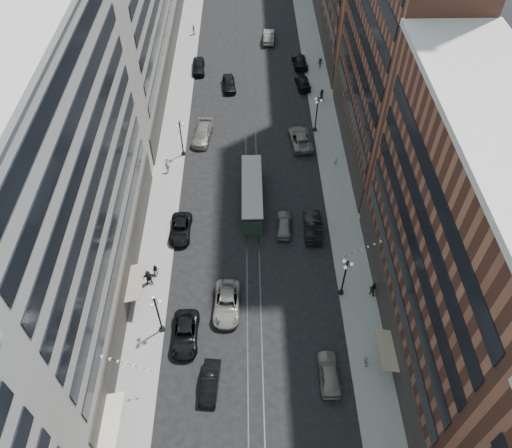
{
  "coord_description": "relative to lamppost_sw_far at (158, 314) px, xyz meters",
  "views": [
    {
      "loc": [
        -0.33,
        2.29,
        44.1
      ],
      "look_at": [
        0.34,
        37.64,
        5.0
      ],
      "focal_mm": 35.0,
      "sensor_mm": 36.0,
      "label": 1
    }
  ],
  "objects": [
    {
      "name": "lamppost_sw_far",
      "position": [
        0.0,
        0.0,
        0.0
      ],
      "size": [
        1.03,
        1.14,
        5.52
      ],
      "color": "black",
      "rests_on": "sidewalk_west"
    },
    {
      "name": "car_7",
      "position": [
        0.8,
        12.88,
        -2.38
      ],
      "size": [
        2.47,
        5.2,
        1.43
      ],
      "primitive_type": "imported",
      "rotation": [
        0.0,
        0.0,
        -0.02
      ],
      "color": "black",
      "rests_on": "ground"
    },
    {
      "name": "lamppost_sw_mid",
      "position": [
        0.0,
        27.0,
        0.0
      ],
      "size": [
        1.03,
        1.14,
        5.52
      ],
      "color": "black",
      "rests_on": "sidewalk_west"
    },
    {
      "name": "pedestrian_7",
      "position": [
        21.62,
        3.86,
        -2.02
      ],
      "size": [
        1.0,
        0.97,
        1.85
      ],
      "primitive_type": "imported",
      "rotation": [
        0.0,
        0.0,
        2.41
      ],
      "color": "black",
      "rests_on": "sidewalk_east"
    },
    {
      "name": "pedestrian_2",
      "position": [
        -1.33,
        6.84,
        -2.2
      ],
      "size": [
        0.8,
        0.55,
        1.5
      ],
      "primitive_type": "imported",
      "rotation": [
        0.0,
        0.0,
        0.22
      ],
      "color": "black",
      "rests_on": "sidewalk_west"
    },
    {
      "name": "car_12",
      "position": [
        17.6,
        49.79,
        -2.31
      ],
      "size": [
        2.59,
        5.54,
        1.57
      ],
      "primitive_type": "imported",
      "rotation": [
        0.0,
        0.0,
        3.22
      ],
      "color": "black",
      "rests_on": "ground"
    },
    {
      "name": "car_5",
      "position": [
        5.04,
        -5.9,
        -2.36
      ],
      "size": [
        1.94,
        4.59,
        1.47
      ],
      "primitive_type": "imported",
      "rotation": [
        0.0,
        0.0,
        -0.09
      ],
      "color": "black",
      "rests_on": "ground"
    },
    {
      "name": "pedestrian_6",
      "position": [
        -1.72,
        23.46,
        -2.18
      ],
      "size": [
        0.97,
        0.61,
        1.53
      ],
      "primitive_type": "imported",
      "rotation": [
        0.0,
        0.0,
        2.89
      ],
      "color": "beige",
      "rests_on": "sidewalk_west"
    },
    {
      "name": "lamppost_se_mid",
      "position": [
        18.4,
        32.0,
        0.0
      ],
      "size": [
        1.03,
        1.14,
        5.52
      ],
      "color": "black",
      "rests_on": "sidewalk_east"
    },
    {
      "name": "rail_east",
      "position": [
        9.9,
        42.0,
        -3.09
      ],
      "size": [
        0.12,
        180.0,
        0.02
      ],
      "primitive_type": "cube",
      "color": "#2D2D33",
      "rests_on": "ground"
    },
    {
      "name": "sidewalk_west",
      "position": [
        -1.8,
        42.0,
        -3.02
      ],
      "size": [
        4.0,
        180.0,
        0.15
      ],
      "primitive_type": "cube",
      "color": "gray",
      "rests_on": "ground"
    },
    {
      "name": "pedestrian_4",
      "position": [
        19.61,
        -4.16,
        -2.16
      ],
      "size": [
        0.54,
        0.97,
        1.58
      ],
      "primitive_type": "imported",
      "rotation": [
        0.0,
        0.0,
        1.71
      ],
      "color": "beige",
      "rests_on": "sidewalk_east"
    },
    {
      "name": "building_west_mid",
      "position": [
        -7.8,
        5.0,
        10.9
      ],
      "size": [
        8.0,
        36.0,
        28.0
      ],
      "primitive_type": "cube",
      "color": "#9A9789",
      "rests_on": "ground"
    },
    {
      "name": "pedestrian_5",
      "position": [
        -1.96,
        5.78,
        -2.0
      ],
      "size": [
        1.83,
        0.95,
        1.9
      ],
      "primitive_type": "imported",
      "rotation": [
        0.0,
        0.0,
        0.26
      ],
      "color": "black",
      "rests_on": "sidewalk_west"
    },
    {
      "name": "sidewalk_east",
      "position": [
        20.2,
        42.0,
        -3.02
      ],
      "size": [
        4.0,
        180.0,
        0.15
      ],
      "primitive_type": "cube",
      "color": "gray",
      "rests_on": "ground"
    },
    {
      "name": "car_9",
      "position": [
        0.8,
        48.49,
        -2.25
      ],
      "size": [
        2.24,
        5.07,
        1.7
      ],
      "primitive_type": "imported",
      "rotation": [
        0.0,
        0.0,
        0.05
      ],
      "color": "black",
      "rests_on": "ground"
    },
    {
      "name": "car_8",
      "position": [
        2.4,
        30.52,
        -2.26
      ],
      "size": [
        3.07,
        6.04,
        1.68
      ],
      "primitive_type": "imported",
      "rotation": [
        0.0,
        0.0,
        -0.13
      ],
      "color": "slate",
      "rests_on": "ground"
    },
    {
      "name": "car_13",
      "position": [
        5.93,
        43.29,
        -2.28
      ],
      "size": [
        2.38,
        4.98,
        1.64
      ],
      "primitive_type": "imported",
      "rotation": [
        0.0,
        0.0,
        0.09
      ],
      "color": "black",
      "rests_on": "ground"
    },
    {
      "name": "car_extra_1",
      "position": [
        17.6,
        43.54,
        -2.38
      ],
      "size": [
        2.54,
        5.13,
        1.43
      ],
      "primitive_type": "imported",
      "rotation": [
        0.0,
        0.0,
        3.25
      ],
      "color": "black",
      "rests_on": "ground"
    },
    {
      "name": "ground",
      "position": [
        9.2,
        32.0,
        -3.1
      ],
      "size": [
        220.0,
        220.0,
        0.0
      ],
      "primitive_type": "plane",
      "color": "black",
      "rests_on": "ground"
    },
    {
      "name": "car_2",
      "position": [
        2.4,
        -0.91,
        -2.34
      ],
      "size": [
        2.54,
        5.48,
        1.52
      ],
      "primitive_type": "imported",
      "rotation": [
        0.0,
        0.0,
        -0.0
      ],
      "color": "black",
      "rests_on": "ground"
    },
    {
      "name": "car_4",
      "position": [
        16.0,
        -5.24,
        -2.28
      ],
      "size": [
        1.95,
        4.79,
        1.63
      ],
      "primitive_type": "imported",
      "rotation": [
        0.0,
        0.0,
        3.15
      ],
      "color": "slate",
      "rests_on": "ground"
    },
    {
      "name": "pedestrian_8",
      "position": [
        20.35,
        24.59,
        -2.13
      ],
      "size": [
        0.69,
        0.56,
        1.63
      ],
      "primitive_type": "imported",
      "rotation": [
        0.0,
        0.0,
        3.47
      ],
      "color": "beige",
      "rests_on": "sidewalk_east"
    },
    {
      "name": "car_extra_0",
      "position": [
        12.91,
        13.37,
        -2.33
      ],
      "size": [
        2.17,
        4.62,
        1.53
      ],
      "primitive_type": "imported",
      "rotation": [
        0.0,
        0.0,
        3.06
      ],
      "color": "#626057",
      "rests_on": "ground"
    },
    {
      "name": "pedestrian_extra_1",
      "position": [
        -0.79,
        60.74,
        -2.09
      ],
      "size": [
        0.94,
        0.74,
        1.71
      ],
      "primitive_type": "imported",
      "rotation": [
        0.0,
        0.0,
        3.54
      ],
      "color": "#B4AF95",
      "rests_on": "sidewalk_west"
    },
    {
      "name": "lamppost_se_far",
      "position": [
        18.4,
        4.0,
        0.0
      ],
      "size": [
        1.03,
        1.14,
        5.52
      ],
      "color": "black",
      "rests_on": "sidewalk_east"
    },
    {
      "name": "pedestrian_extra_0",
      "position": [
        20.09,
        39.39,
        -1.99
      ],
      "size": [
        0.58,
        0.97,
        1.9
      ],
      "primitive_type": "imported",
      "rotation": [
        0.0,
        0.0,
        4.63
      ],
      "color": "black",
      "rests_on": "sidewalk_east"
    },
    {
      "name": "car_11",
      "position": [
        16.08,
        29.26,
        -2.25
      ],
      "size": [
        3.47,
        6.36,
        1.69
      ],
      "primitive_type": "imported",
      "rotation": [
        0.0,
        0.0,
        3.25
      ],
      "color": "slate",
      "rests_on": "ground"
    },
    {
      "name": "car_extra_2",
      "position": [
        6.42,
        2.5,
        -2.29
      ],
      "size": [
        2.9,
        5.9,
        1.61
      ],
      "primitive_type": "imported",
      "rotation": [
        0.0,
        0.0,
        -0.04
      ],
      "color": "gray",
      "rests_on": "ground"
    },
    {
      "name": "streetcar",
      "position": [
        9.2,
        17.71,
        -1.69
      ],
      "size": [
        2.44,
        11.02,
        3.05
      ],
      "color": "#203324",
      "rests_on": "ground"
    },
    {
      "name": "car_14",
      "position": [
        12.75,
        58.26,
        -2.22
      ],
      "size": [
        2.15,
        5.4,
        1.75
      ],
      "primitive_type": "imported",
      "rotation": [
        0.0,
        0.0,
        3.08
      ],
      "color": "slate",
      "rests_on": "ground"
    },
    {
      "name": "building_east_mid",
      "position": [
        26.2,
        -0.0,
        8.9
      ],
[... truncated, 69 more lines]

